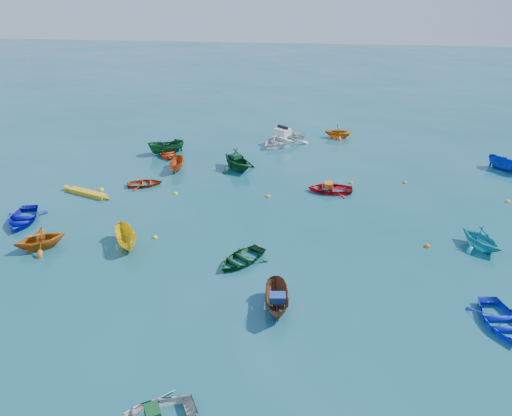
# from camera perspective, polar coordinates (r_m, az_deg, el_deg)

# --- Properties ---
(ground) EXTENTS (160.00, 160.00, 0.00)m
(ground) POSITION_cam_1_polar(r_m,az_deg,el_deg) (28.16, -1.11, -5.24)
(ground) COLOR #0B4850
(ground) RESTS_ON ground
(dinghy_blue_sw) EXTENTS (3.18, 3.92, 0.72)m
(dinghy_blue_sw) POSITION_cam_1_polar(r_m,az_deg,el_deg) (34.73, -25.07, -1.44)
(dinghy_blue_sw) COLOR #0F0EBA
(dinghy_blue_sw) RESTS_ON ground
(sampan_brown_mid) EXTENTS (1.44, 3.10, 1.16)m
(sampan_brown_mid) POSITION_cam_1_polar(r_m,az_deg,el_deg) (24.09, 2.43, -11.46)
(sampan_brown_mid) COLOR brown
(sampan_brown_mid) RESTS_ON ground
(dinghy_blue_se) EXTENTS (2.65, 3.49, 0.68)m
(dinghy_blue_se) POSITION_cam_1_polar(r_m,az_deg,el_deg) (25.71, 26.07, -11.85)
(dinghy_blue_se) COLOR #1128D4
(dinghy_blue_se) RESTS_ON ground
(dinghy_orange_w) EXTENTS (3.62, 3.53, 1.45)m
(dinghy_orange_w) POSITION_cam_1_polar(r_m,az_deg,el_deg) (31.19, -23.27, -4.24)
(dinghy_orange_w) COLOR #C25F12
(dinghy_orange_w) RESTS_ON ground
(sampan_yellow_mid) EXTENTS (2.38, 3.05, 1.12)m
(sampan_yellow_mid) POSITION_cam_1_polar(r_m,az_deg,el_deg) (29.87, -14.50, -4.17)
(sampan_yellow_mid) COLOR yellow
(sampan_yellow_mid) RESTS_ON ground
(dinghy_green_e) EXTENTS (3.62, 3.81, 0.64)m
(dinghy_green_e) POSITION_cam_1_polar(r_m,az_deg,el_deg) (27.43, -1.72, -6.20)
(dinghy_green_e) COLOR #0F431D
(dinghy_green_e) RESTS_ON ground
(dinghy_cyan_se) EXTENTS (3.42, 3.54, 1.43)m
(dinghy_cyan_se) POSITION_cam_1_polar(r_m,az_deg,el_deg) (31.43, 24.19, -4.19)
(dinghy_cyan_se) COLOR #1C9EB0
(dinghy_cyan_se) RESTS_ON ground
(dinghy_red_nw) EXTENTS (2.99, 2.53, 0.53)m
(dinghy_red_nw) POSITION_cam_1_polar(r_m,az_deg,el_deg) (37.48, -12.57, 2.53)
(dinghy_red_nw) COLOR #A4350D
(dinghy_red_nw) RESTS_ON ground
(sampan_orange_n) EXTENTS (1.14, 2.63, 0.99)m
(sampan_orange_n) POSITION_cam_1_polar(r_m,az_deg,el_deg) (39.89, -8.98, 4.34)
(sampan_orange_n) COLOR #B94511
(sampan_orange_n) RESTS_ON ground
(dinghy_green_n) EXTENTS (4.40, 4.43, 1.76)m
(dinghy_green_n) POSITION_cam_1_polar(r_m,az_deg,el_deg) (39.54, -2.17, 4.46)
(dinghy_green_n) COLOR #104821
(dinghy_green_n) RESTS_ON ground
(dinghy_red_ne) EXTENTS (3.20, 2.31, 0.66)m
(dinghy_red_ne) POSITION_cam_1_polar(r_m,az_deg,el_deg) (36.01, 8.40, 1.89)
(dinghy_red_ne) COLOR #B60F17
(dinghy_red_ne) RESTS_ON ground
(sampan_blue_far) EXTENTS (2.97, 2.88, 1.16)m
(sampan_blue_far) POSITION_cam_1_polar(r_m,az_deg,el_deg) (43.91, 26.59, 3.87)
(sampan_blue_far) COLOR #0D2DA4
(sampan_blue_far) RESTS_ON ground
(dinghy_red_far) EXTENTS (3.09, 3.53, 0.61)m
(dinghy_red_far) POSITION_cam_1_polar(r_m,az_deg,el_deg) (43.03, -10.04, 5.93)
(dinghy_red_far) COLOR #BA350F
(dinghy_red_far) RESTS_ON ground
(dinghy_orange_far) EXTENTS (2.59, 2.25, 1.35)m
(dinghy_orange_far) POSITION_cam_1_polar(r_m,az_deg,el_deg) (47.48, 9.37, 7.94)
(dinghy_orange_far) COLOR orange
(dinghy_orange_far) RESTS_ON ground
(sampan_green_far) EXTENTS (3.28, 2.42, 1.19)m
(sampan_green_far) POSITION_cam_1_polar(r_m,az_deg,el_deg) (43.59, -10.14, 6.19)
(sampan_green_far) COLOR #114C21
(sampan_green_far) RESTS_ON ground
(kayak_yellow) EXTENTS (3.77, 1.83, 0.38)m
(kayak_yellow) POSITION_cam_1_polar(r_m,az_deg,el_deg) (37.03, -18.67, 1.43)
(kayak_yellow) COLOR gold
(kayak_yellow) RESTS_ON ground
(motorboat_white) EXTENTS (5.63, 5.89, 1.59)m
(motorboat_white) POSITION_cam_1_polar(r_m,az_deg,el_deg) (45.25, 3.05, 7.33)
(motorboat_white) COLOR white
(motorboat_white) RESTS_ON ground
(tarp_green_a) EXTENTS (0.76, 0.83, 0.32)m
(tarp_green_a) POSITION_cam_1_polar(r_m,az_deg,el_deg) (19.37, -11.74, -21.84)
(tarp_green_a) COLOR #11441E
(tarp_green_a) RESTS_ON dinghy_white_near
(tarp_blue_a) EXTENTS (0.80, 0.64, 0.36)m
(tarp_blue_a) POSITION_cam_1_polar(r_m,az_deg,el_deg) (23.51, 2.48, -10.22)
(tarp_blue_a) COLOR navy
(tarp_blue_a) RESTS_ON sampan_brown_mid
(tarp_orange_a) EXTENTS (0.71, 0.74, 0.29)m
(tarp_orange_a) POSITION_cam_1_polar(r_m,az_deg,el_deg) (30.79, -23.47, -2.83)
(tarp_orange_a) COLOR #AF5012
(tarp_orange_a) RESTS_ON dinghy_orange_w
(tarp_green_b) EXTENTS (0.89, 0.88, 0.35)m
(tarp_green_b) POSITION_cam_1_polar(r_m,az_deg,el_deg) (39.23, -2.28, 5.93)
(tarp_green_b) COLOR #124826
(tarp_green_b) RESTS_ON dinghy_green_n
(tarp_orange_b) EXTENTS (0.57, 0.74, 0.36)m
(tarp_orange_b) POSITION_cam_1_polar(r_m,az_deg,el_deg) (35.80, 8.30, 2.64)
(tarp_orange_b) COLOR #C16B13
(tarp_orange_b) RESTS_ON dinghy_red_ne
(buoy_or_a) EXTENTS (0.37, 0.37, 0.37)m
(buoy_or_a) POSITION_cam_1_polar(r_m,az_deg,el_deg) (32.55, -24.46, -3.17)
(buoy_or_a) COLOR #FC5C0D
(buoy_or_a) RESTS_ON ground
(buoy_ye_a) EXTENTS (0.31, 0.31, 0.31)m
(buoy_ye_a) POSITION_cam_1_polar(r_m,az_deg,el_deg) (30.29, -11.45, -3.37)
(buoy_ye_a) COLOR yellow
(buoy_ye_a) RESTS_ON ground
(buoy_or_b) EXTENTS (0.35, 0.35, 0.35)m
(buoy_or_b) POSITION_cam_1_polar(r_m,az_deg,el_deg) (30.44, 18.97, -4.21)
(buoy_or_b) COLOR #D3510B
(buoy_or_b) RESTS_ON ground
(buoy_ye_b) EXTENTS (0.33, 0.33, 0.33)m
(buoy_ye_b) POSITION_cam_1_polar(r_m,az_deg,el_deg) (35.67, -9.17, 1.59)
(buoy_ye_b) COLOR yellow
(buoy_ye_b) RESTS_ON ground
(buoy_or_c) EXTENTS (0.31, 0.31, 0.31)m
(buoy_or_c) POSITION_cam_1_polar(r_m,az_deg,el_deg) (28.67, 0.24, -4.61)
(buoy_or_c) COLOR orange
(buoy_or_c) RESTS_ON ground
(buoy_ye_c) EXTENTS (0.34, 0.34, 0.34)m
(buoy_ye_c) POSITION_cam_1_polar(r_m,az_deg,el_deg) (34.78, 1.40, 1.27)
(buoy_ye_c) COLOR gold
(buoy_ye_c) RESTS_ON ground
(buoy_or_d) EXTENTS (0.32, 0.32, 0.32)m
(buoy_or_d) POSITION_cam_1_polar(r_m,az_deg,el_deg) (38.63, 16.61, 2.78)
(buoy_or_d) COLOR orange
(buoy_or_d) RESTS_ON ground
(buoy_ye_d) EXTENTS (0.38, 0.38, 0.38)m
(buoy_ye_d) POSITION_cam_1_polar(r_m,az_deg,el_deg) (37.48, -17.26, 1.95)
(buoy_ye_d) COLOR yellow
(buoy_ye_d) RESTS_ON ground
(buoy_or_e) EXTENTS (0.34, 0.34, 0.34)m
(buoy_or_e) POSITION_cam_1_polar(r_m,az_deg,el_deg) (37.60, 10.78, 2.79)
(buoy_or_e) COLOR orange
(buoy_or_e) RESTS_ON ground
(buoy_ye_e) EXTENTS (0.34, 0.34, 0.34)m
(buoy_ye_e) POSITION_cam_1_polar(r_m,az_deg,el_deg) (38.14, 26.82, 0.62)
(buoy_ye_e) COLOR yellow
(buoy_ye_e) RESTS_ON ground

